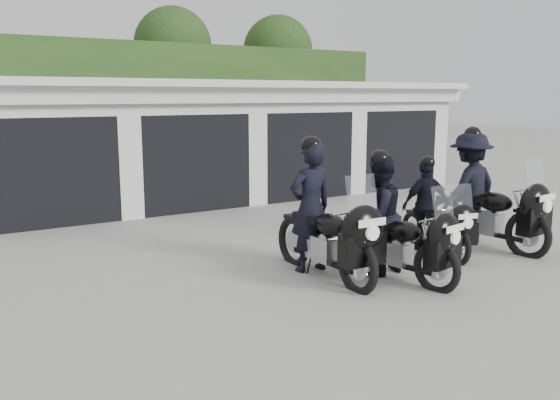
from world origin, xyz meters
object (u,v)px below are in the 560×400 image
police_bike_a (323,220)px  police_bike_b (388,223)px  police_bike_d (479,194)px  police_bike_c (431,211)px

police_bike_a → police_bike_b: size_ratio=1.11×
police_bike_a → police_bike_d: size_ratio=0.98×
police_bike_d → police_bike_a: bearing=175.6°
police_bike_b → police_bike_c: (1.59, 0.67, -0.10)m
police_bike_b → police_bike_c: 1.73m
police_bike_b → police_bike_d: 2.70m
police_bike_a → police_bike_d: police_bike_d is taller
police_bike_c → police_bike_b: bearing=-145.1°
police_bike_a → police_bike_b: (0.77, -0.53, -0.03)m
police_bike_c → police_bike_d: size_ratio=0.77×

